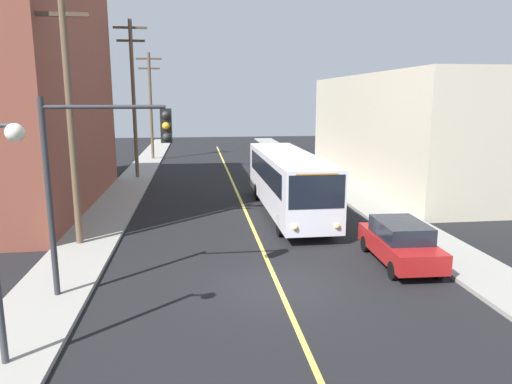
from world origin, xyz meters
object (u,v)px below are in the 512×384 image
(parked_car_red, at_px, (400,242))
(utility_pole_far, at_px, (151,101))
(utility_pole_near, at_px, (69,102))
(traffic_signal_left_corner, at_px, (100,160))
(city_bus, at_px, (288,180))
(utility_pole_mid, at_px, (133,93))

(parked_car_red, xyz_separation_m, utility_pole_far, (-11.75, 31.55, 4.90))
(utility_pole_near, distance_m, traffic_signal_left_corner, 6.01)
(utility_pole_near, relative_size, traffic_signal_left_corner, 1.76)
(utility_pole_near, bearing_deg, parked_car_red, -16.59)
(city_bus, distance_m, traffic_signal_left_corner, 12.78)
(parked_car_red, bearing_deg, city_bus, 107.85)
(city_bus, height_order, utility_pole_mid, utility_pole_mid)
(city_bus, distance_m, utility_pole_near, 11.50)
(utility_pole_mid, distance_m, utility_pole_far, 11.26)
(utility_pole_far, bearing_deg, city_bus, -68.68)
(parked_car_red, height_order, utility_pole_far, utility_pole_far)
(utility_pole_mid, bearing_deg, utility_pole_far, 88.97)
(utility_pole_far, height_order, traffic_signal_left_corner, utility_pole_far)
(traffic_signal_left_corner, bearing_deg, utility_pole_mid, 94.36)
(parked_car_red, distance_m, traffic_signal_left_corner, 10.97)
(city_bus, distance_m, parked_car_red, 8.73)
(utility_pole_near, bearing_deg, city_bus, 25.21)
(parked_car_red, distance_m, utility_pole_near, 13.88)
(utility_pole_mid, bearing_deg, parked_car_red, -59.53)
(parked_car_red, bearing_deg, utility_pole_far, 110.42)
(utility_pole_near, xyz_separation_m, utility_pole_mid, (0.43, 16.62, 0.47))
(utility_pole_far, bearing_deg, traffic_signal_left_corner, -87.46)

